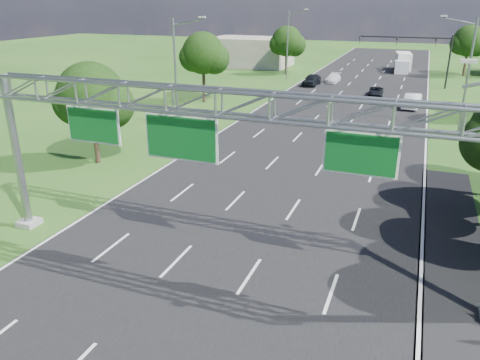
% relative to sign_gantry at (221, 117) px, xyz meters
% --- Properties ---
extents(ground, '(220.00, 220.00, 0.00)m').
position_rel_sign_gantry_xyz_m(ground, '(-0.33, 18.00, -6.89)').
color(ground, '#1F4E17').
rests_on(ground, ground).
extents(road, '(18.00, 180.00, 0.02)m').
position_rel_sign_gantry_xyz_m(road, '(-0.33, 18.00, -6.89)').
color(road, black).
rests_on(road, ground).
extents(road_flare, '(3.00, 30.00, 0.02)m').
position_rel_sign_gantry_xyz_m(road_flare, '(9.87, 2.00, -6.89)').
color(road_flare, black).
rests_on(road_flare, ground).
extents(sign_gantry, '(23.50, 1.00, 9.56)m').
position_rel_sign_gantry_xyz_m(sign_gantry, '(0.00, 0.00, 0.00)').
color(sign_gantry, gray).
rests_on(sign_gantry, ground).
extents(traffic_signal, '(12.21, 0.24, 7.00)m').
position_rel_sign_gantry_xyz_m(traffic_signal, '(7.15, 53.00, -1.72)').
color(traffic_signal, black).
rests_on(traffic_signal, ground).
extents(streetlight_l_near, '(2.97, 0.22, 10.16)m').
position_rel_sign_gantry_xyz_m(streetlight_l_near, '(-11.63, 18.00, -1.31)').
color(streetlight_l_near, gray).
rests_on(streetlight_l_near, ground).
extents(streetlight_l_far, '(2.97, 0.22, 10.16)m').
position_rel_sign_gantry_xyz_m(streetlight_l_far, '(-11.63, 53.00, -1.31)').
color(streetlight_l_far, gray).
rests_on(streetlight_l_far, ground).
extents(streetlight_r_mid, '(2.97, 0.22, 10.16)m').
position_rel_sign_gantry_xyz_m(streetlight_r_mid, '(10.97, 28.00, -1.31)').
color(streetlight_r_mid, gray).
rests_on(streetlight_r_mid, ground).
extents(tree_verge_la, '(5.76, 4.80, 7.40)m').
position_rel_sign_gantry_xyz_m(tree_verge_la, '(-14.25, 10.04, -2.13)').
color(tree_verge_la, '#2D2116').
rests_on(tree_verge_la, ground).
extents(tree_verge_lb, '(5.76, 4.80, 8.06)m').
position_rel_sign_gantry_xyz_m(tree_verge_lb, '(-16.25, 33.04, -1.48)').
color(tree_verge_lb, '#2D2116').
rests_on(tree_verge_lb, ground).
extents(tree_verge_lc, '(5.76, 4.80, 7.62)m').
position_rel_sign_gantry_xyz_m(tree_verge_lc, '(-13.25, 58.04, -1.92)').
color(tree_verge_lc, '#2D2116').
rests_on(tree_verge_lc, ground).
extents(tree_verge_re, '(5.76, 4.80, 7.84)m').
position_rel_sign_gantry_xyz_m(tree_verge_re, '(13.75, 66.04, -1.70)').
color(tree_verge_re, '#2D2116').
rests_on(tree_verge_re, ground).
extents(building_left, '(14.00, 10.00, 5.00)m').
position_rel_sign_gantry_xyz_m(building_left, '(-22.33, 66.00, -4.39)').
color(building_left, gray).
rests_on(building_left, ground).
extents(car_queue_a, '(1.86, 4.32, 1.24)m').
position_rel_sign_gantry_xyz_m(car_queue_a, '(-4.64, 52.66, -6.27)').
color(car_queue_a, white).
rests_on(car_queue_a, ground).
extents(car_queue_b, '(1.95, 3.89, 1.06)m').
position_rel_sign_gantry_xyz_m(car_queue_b, '(2.32, 44.42, -6.36)').
color(car_queue_b, black).
rests_on(car_queue_b, ground).
extents(car_queue_c, '(2.08, 4.74, 1.59)m').
position_rel_sign_gantry_xyz_m(car_queue_c, '(-6.98, 48.93, -6.10)').
color(car_queue_c, black).
rests_on(car_queue_c, ground).
extents(car_queue_d, '(2.04, 4.81, 1.54)m').
position_rel_sign_gantry_xyz_m(car_queue_d, '(6.80, 38.35, -6.12)').
color(car_queue_d, white).
rests_on(car_queue_d, ground).
extents(box_truck, '(3.05, 8.17, 3.00)m').
position_rel_sign_gantry_xyz_m(box_truck, '(4.22, 68.49, -5.45)').
color(box_truck, white).
rests_on(box_truck, ground).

